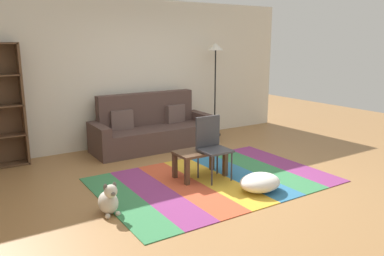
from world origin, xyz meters
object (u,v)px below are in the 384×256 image
Objects in this scene: couch at (152,130)px; dog at (109,201)px; pouf at (260,182)px; standing_lamp at (216,59)px; tv_remote at (207,149)px; folding_chair at (211,143)px; coffee_table at (200,156)px.

couch is 5.69× the size of dog.
pouf is 3.45m from standing_lamp.
folding_chair is (0.00, -0.10, 0.12)m from tv_remote.
pouf is 3.81× the size of tv_remote.
dog is at bearing -164.21° from coffee_table.
folding_chair is at bearing -76.70° from tv_remote.
couch is 2.83m from dog.
tv_remote is at bearing -128.42° from standing_lamp.
tv_remote reaches higher than coffee_table.
coffee_table reaches higher than dog.
coffee_table is 1.85× the size of dog.
folding_chair is at bearing 10.88° from dog.
folding_chair is (0.11, -0.12, 0.21)m from coffee_table.
couch is at bearing 85.38° from coffee_table.
tv_remote reaches higher than pouf.
couch is at bearing -174.68° from standing_lamp.
dog is 1.73m from folding_chair.
tv_remote is (0.11, -0.02, 0.09)m from coffee_table.
tv_remote is 0.16m from folding_chair.
standing_lamp is at bearing 65.09° from pouf.
tv_remote is (-0.25, 0.86, 0.29)m from pouf.
standing_lamp is 2.81m from folding_chair.
standing_lamp reaches higher than pouf.
dog reaches higher than pouf.
dog is (-1.70, -2.26, -0.18)m from couch.
coffee_table is (-0.15, -1.82, -0.01)m from couch.
standing_lamp is (1.32, 2.83, 1.46)m from pouf.
pouf is at bearing -16.27° from folding_chair.
couch reaches higher than tv_remote.
dog is 4.27m from standing_lamp.
tv_remote is 0.17× the size of folding_chair.
folding_chair reaches higher than pouf.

